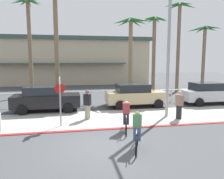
% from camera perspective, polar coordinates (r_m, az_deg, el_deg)
% --- Properties ---
extents(ground_plane, '(80.00, 80.00, 0.00)m').
position_cam_1_polar(ground_plane, '(18.56, -6.51, -3.02)').
color(ground_plane, '#424447').
extents(sidewalk_strip, '(44.00, 4.00, 0.02)m').
position_cam_1_polar(sidewalk_strip, '(12.92, -4.63, -7.66)').
color(sidewalk_strip, '#ADAAA0').
rests_on(sidewalk_strip, ground).
extents(curb_paint, '(44.00, 0.24, 0.03)m').
position_cam_1_polar(curb_paint, '(11.02, -3.52, -10.34)').
color(curb_paint, maroon).
rests_on(curb_paint, ground).
extents(building_backdrop, '(25.29, 12.07, 6.68)m').
position_cam_1_polar(building_backdrop, '(35.55, -12.70, 7.33)').
color(building_backdrop, '#BCAD8E').
rests_on(building_backdrop, ground).
extents(rail_fence, '(27.55, 0.08, 1.04)m').
position_cam_1_polar(rail_fence, '(16.95, -6.19, -1.16)').
color(rail_fence, white).
rests_on(rail_fence, ground).
extents(stop_sign_bike_lane, '(0.52, 0.56, 2.56)m').
position_cam_1_polar(stop_sign_bike_lane, '(11.50, -13.38, -1.25)').
color(stop_sign_bike_lane, gray).
rests_on(stop_sign_bike_lane, ground).
extents(streetlight_curb, '(0.24, 2.54, 7.50)m').
position_cam_1_polar(streetlight_curb, '(13.31, 14.99, 11.09)').
color(streetlight_curb, '#9EA0A5').
rests_on(streetlight_curb, ground).
extents(palm_tree_2, '(2.82, 3.21, 9.11)m').
position_cam_1_polar(palm_tree_2, '(22.50, -20.88, 15.41)').
color(palm_tree_2, '#756047').
rests_on(palm_tree_2, ground).
extents(palm_tree_3, '(3.10, 3.15, 9.65)m').
position_cam_1_polar(palm_tree_3, '(18.69, -14.55, 18.55)').
color(palm_tree_3, '#756047').
rests_on(palm_tree_3, ground).
extents(palm_tree_4, '(3.20, 3.46, 7.28)m').
position_cam_1_polar(palm_tree_4, '(20.60, 5.01, 13.76)').
color(palm_tree_4, '#846B4C').
rests_on(palm_tree_4, ground).
extents(palm_tree_5, '(2.98, 2.95, 7.78)m').
position_cam_1_polar(palm_tree_5, '(22.90, 10.93, 13.21)').
color(palm_tree_5, '#756047').
rests_on(palm_tree_5, ground).
extents(palm_tree_6, '(3.68, 3.11, 9.41)m').
position_cam_1_polar(palm_tree_6, '(24.81, 17.04, 14.82)').
color(palm_tree_6, '#756047').
rests_on(palm_tree_6, ground).
extents(palm_tree_7, '(3.24, 2.94, 7.15)m').
position_cam_1_polar(palm_tree_7, '(26.33, 22.87, 11.19)').
color(palm_tree_7, '#756047').
rests_on(palm_tree_7, ground).
extents(car_black_1, '(4.40, 2.02, 1.69)m').
position_cam_1_polar(car_black_1, '(15.35, -16.86, -2.24)').
color(car_black_1, black).
rests_on(car_black_1, ground).
extents(car_tan_2, '(4.40, 2.02, 1.69)m').
position_cam_1_polar(car_tan_2, '(16.25, 6.07, -1.42)').
color(car_tan_2, tan).
rests_on(car_tan_2, ground).
extents(car_silver_3, '(4.40, 2.02, 1.69)m').
position_cam_1_polar(car_silver_3, '(18.76, 23.86, -0.82)').
color(car_silver_3, '#B2B7BC').
rests_on(car_silver_3, ground).
extents(cyclist_black_0, '(0.66, 1.74, 1.50)m').
position_cam_1_polar(cyclist_black_0, '(8.60, 6.56, -10.81)').
color(cyclist_black_0, black).
rests_on(cyclist_black_0, ground).
extents(cyclist_blue_1, '(0.49, 1.78, 1.50)m').
position_cam_1_polar(cyclist_blue_1, '(10.62, 3.69, -7.20)').
color(cyclist_blue_1, black).
rests_on(cyclist_blue_1, ground).
extents(pedestrian_0, '(0.47, 0.43, 1.75)m').
position_cam_1_polar(pedestrian_0, '(12.75, -6.42, -4.19)').
color(pedestrian_0, gray).
rests_on(pedestrian_0, ground).
extents(pedestrian_1, '(0.41, 0.47, 1.68)m').
position_cam_1_polar(pedestrian_1, '(13.31, 17.08, -4.13)').
color(pedestrian_1, '#232326').
rests_on(pedestrian_1, ground).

